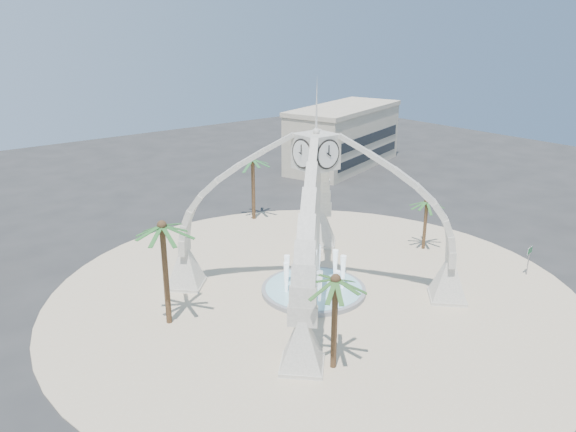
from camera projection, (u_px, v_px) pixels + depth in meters
ground at (314, 292)px, 43.08m from camera, size 140.00×140.00×0.00m
plaza at (314, 292)px, 43.07m from camera, size 40.00×40.00×0.06m
clock_tower at (315, 213)px, 40.97m from camera, size 17.94×17.94×16.30m
fountain at (314, 289)px, 42.99m from camera, size 8.00×8.00×3.62m
building_ne at (344, 136)px, 80.07m from camera, size 21.87×14.17×8.60m
palm_east at (427, 202)px, 49.94m from camera, size 3.28×3.28×5.19m
palm_west at (162, 227)px, 36.41m from camera, size 5.04×5.04×7.94m
palm_north at (253, 160)px, 57.20m from camera, size 5.00×5.00×7.23m
palm_south at (336, 281)px, 31.84m from camera, size 4.23×4.23×6.57m
street_sign at (529, 254)px, 45.45m from camera, size 0.94×0.18×2.59m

